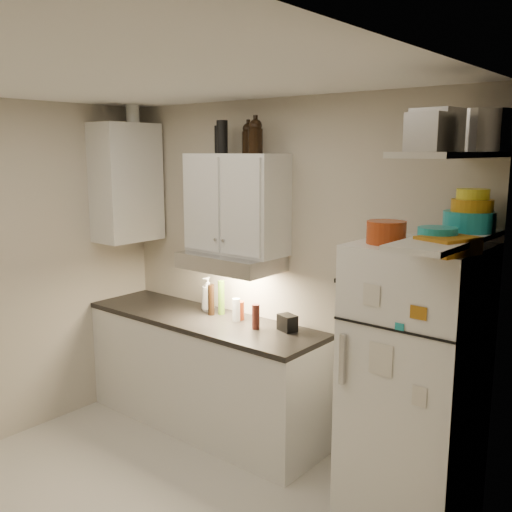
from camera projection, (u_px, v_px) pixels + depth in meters
The scene contains 34 objects.
ceiling at pixel (109, 74), 2.96m from camera, with size 3.20×3.00×0.02m, color white.
back_wall at pixel (281, 273), 4.35m from camera, with size 3.20×0.02×2.60m, color #BEB4A2.
right_wall at pixel (381, 393), 2.19m from camera, with size 0.02×3.00×2.60m, color #BEB4A2.
base_cabinet at pixel (203, 374), 4.61m from camera, with size 2.10×0.60×0.88m, color white.
countertop at pixel (202, 319), 4.53m from camera, with size 2.10×0.62×0.04m, color black.
upper_cabinet at pixel (236, 204), 4.30m from camera, with size 0.80×0.33×0.75m, color white.
side_cabinet at pixel (126, 183), 4.89m from camera, with size 0.33×0.55×1.00m, color white.
range_hood at pixel (231, 261), 4.33m from camera, with size 0.76×0.46×0.12m, color silver.
fridge at pixel (414, 385), 3.38m from camera, with size 0.70×0.68×1.70m, color white.
shelf_hi at pixel (453, 155), 2.91m from camera, with size 0.30×0.95×0.03m, color white.
shelf_lo at pixel (448, 240), 2.99m from camera, with size 0.30×0.95×0.03m, color white.
knife_strip at pixel (361, 285), 3.89m from camera, with size 0.42×0.02×0.03m, color black.
dutch_oven at pixel (386, 232), 3.23m from camera, with size 0.22×0.22×0.13m, color #A03612.
book_stack at pixel (448, 245), 2.90m from camera, with size 0.22×0.27×0.09m, color #AD6E15.
spice_jar at pixel (427, 240), 3.09m from camera, with size 0.05×0.05×0.09m, color silver.
stock_pot at pixel (480, 131), 3.14m from camera, with size 0.32×0.32×0.23m, color silver.
tin_a at pixel (437, 130), 2.82m from camera, with size 0.21×0.19×0.21m, color #AAAAAD.
tin_b at pixel (431, 132), 2.58m from camera, with size 0.17×0.17×0.17m, color #AAAAAD.
bowl_teal at pixel (469, 221), 3.18m from camera, with size 0.28×0.28×0.11m, color teal.
bowl_orange at pixel (472, 205), 3.16m from camera, with size 0.23×0.23×0.07m, color #BF8212.
bowl_yellow at pixel (473, 194), 3.15m from camera, with size 0.18×0.18×0.06m, color yellow.
plates at pixel (438, 232), 2.98m from camera, with size 0.20×0.20×0.05m, color teal.
growler_a at pixel (248, 138), 4.22m from camera, with size 0.10×0.10×0.23m, color black, non-canonical shape.
growler_b at pixel (255, 136), 4.04m from camera, with size 0.10×0.10×0.25m, color black, non-canonical shape.
thermos_a at pixel (222, 137), 4.21m from camera, with size 0.08×0.08×0.24m, color black.
thermos_b at pixel (219, 140), 4.33m from camera, with size 0.07×0.07×0.21m, color black.
side_jar at pixel (133, 114), 4.77m from camera, with size 0.11×0.11×0.15m, color silver.
soap_bottle at pixel (208, 292), 4.67m from camera, with size 0.12×0.12×0.32m, color white.
pepper_mill at pixel (256, 317), 4.21m from camera, with size 0.06×0.06×0.19m, color #5B241B.
oil_bottle at pixel (221, 298), 4.58m from camera, with size 0.05×0.05×0.28m, color #47711C.
vinegar_bottle at pixel (211, 300), 4.56m from camera, with size 0.05×0.05×0.25m, color black.
clear_bottle at pixel (236, 310), 4.40m from camera, with size 0.06×0.06×0.18m, color silver.
red_jar at pixel (240, 310), 4.44m from camera, with size 0.07×0.07×0.15m, color #A03612.
caddy at pixel (287, 323), 4.17m from camera, with size 0.14×0.10×0.12m, color black.
Camera 1 is at (2.54, -1.90, 2.22)m, focal length 40.00 mm.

